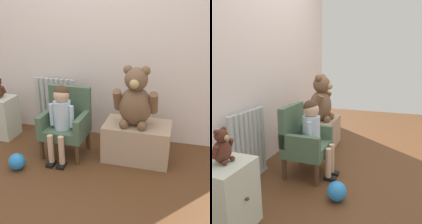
{
  "view_description": "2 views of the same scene",
  "coord_description": "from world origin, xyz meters",
  "views": [
    {
      "loc": [
        0.89,
        -1.85,
        1.5
      ],
      "look_at": [
        0.23,
        0.52,
        0.51
      ],
      "focal_mm": 45.0,
      "sensor_mm": 36.0,
      "label": 1
    },
    {
      "loc": [
        -2.05,
        -0.26,
        1.08
      ],
      "look_at": [
        0.22,
        0.56,
        0.54
      ],
      "focal_mm": 35.0,
      "sensor_mm": 36.0,
      "label": 2
    }
  ],
  "objects": [
    {
      "name": "ground_plane",
      "position": [
        0.0,
        0.0,
        0.0
      ],
      "size": [
        6.0,
        6.0,
        0.0
      ],
      "primitive_type": "plane",
      "color": "#57341C"
    },
    {
      "name": "back_wall",
      "position": [
        0.0,
        1.09,
        1.2
      ],
      "size": [
        3.8,
        0.05,
        2.4
      ],
      "primitive_type": "cube",
      "color": "silver",
      "rests_on": "ground_plane"
    },
    {
      "name": "radiator",
      "position": [
        -0.49,
        0.96,
        0.33
      ],
      "size": [
        0.5,
        0.05,
        0.67
      ],
      "color": "#B6BDBC",
      "rests_on": "ground_plane"
    },
    {
      "name": "small_dresser",
      "position": [
        -1.07,
        0.71,
        0.24
      ],
      "size": [
        0.33,
        0.31,
        0.48
      ],
      "color": "beige",
      "rests_on": "ground_plane"
    },
    {
      "name": "child_armchair",
      "position": [
        -0.18,
        0.55,
        0.35
      ],
      "size": [
        0.44,
        0.39,
        0.69
      ],
      "color": "#49644B",
      "rests_on": "ground_plane"
    },
    {
      "name": "child_figure",
      "position": [
        -0.18,
        0.44,
        0.49
      ],
      "size": [
        0.25,
        0.35,
        0.75
      ],
      "color": "silver",
      "rests_on": "ground_plane"
    },
    {
      "name": "low_bench",
      "position": [
        0.53,
        0.62,
        0.19
      ],
      "size": [
        0.64,
        0.39,
        0.37
      ],
      "primitive_type": "cube",
      "color": "tan",
      "rests_on": "ground_plane"
    },
    {
      "name": "large_teddy_bear",
      "position": [
        0.5,
        0.6,
        0.63
      ],
      "size": [
        0.42,
        0.29,
        0.58
      ],
      "color": "brown",
      "rests_on": "low_bench"
    },
    {
      "name": "toy_ball",
      "position": [
        -0.52,
        0.12,
        0.08
      ],
      "size": [
        0.16,
        0.16,
        0.16
      ],
      "primitive_type": "sphere",
      "color": "#2A80D6",
      "rests_on": "ground_plane"
    }
  ]
}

